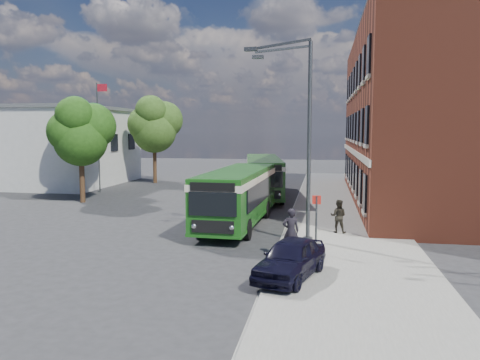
% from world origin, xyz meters
% --- Properties ---
extents(ground, '(120.00, 120.00, 0.00)m').
position_xyz_m(ground, '(0.00, 0.00, 0.00)').
color(ground, '#2A292C').
rests_on(ground, ground).
extents(pavement, '(6.00, 48.00, 0.15)m').
position_xyz_m(pavement, '(7.00, 8.00, 0.07)').
color(pavement, gray).
rests_on(pavement, ground).
extents(kerb_line, '(0.12, 48.00, 0.01)m').
position_xyz_m(kerb_line, '(3.95, 8.00, 0.01)').
color(kerb_line, beige).
rests_on(kerb_line, ground).
extents(brick_office, '(12.10, 26.00, 14.20)m').
position_xyz_m(brick_office, '(14.00, 12.00, 6.97)').
color(brick_office, maroon).
rests_on(brick_office, ground).
extents(white_building, '(9.40, 13.40, 7.30)m').
position_xyz_m(white_building, '(-18.00, 18.00, 3.66)').
color(white_building, beige).
rests_on(white_building, ground).
extents(flagpole, '(0.95, 0.10, 9.00)m').
position_xyz_m(flagpole, '(-12.45, 13.00, 4.94)').
color(flagpole, '#3C3F42').
rests_on(flagpole, ground).
extents(street_lamp, '(2.96, 2.38, 9.00)m').
position_xyz_m(street_lamp, '(4.84, -2.00, 4.79)').
color(street_lamp, '#3C3F42').
rests_on(street_lamp, ground).
extents(bus_stop_sign, '(0.35, 0.08, 2.52)m').
position_xyz_m(bus_stop_sign, '(5.60, -4.20, 1.51)').
color(bus_stop_sign, '#3C3F42').
rests_on(bus_stop_sign, ground).
extents(bus_front, '(2.96, 10.50, 3.02)m').
position_xyz_m(bus_front, '(1.33, 1.56, 1.83)').
color(bus_front, '#185515').
rests_on(bus_front, ground).
extents(bus_rear, '(4.46, 12.36, 3.02)m').
position_xyz_m(bus_rear, '(1.23, 13.00, 1.83)').
color(bus_rear, '#22521C').
rests_on(bus_rear, ground).
extents(parked_car, '(2.64, 4.21, 1.33)m').
position_xyz_m(parked_car, '(4.80, -7.52, 0.82)').
color(parked_car, black).
rests_on(parked_car, pavement).
extents(pedestrian_a, '(0.77, 0.60, 1.88)m').
position_xyz_m(pedestrian_a, '(4.60, -4.49, 1.09)').
color(pedestrian_a, black).
rests_on(pedestrian_a, pavement).
extents(pedestrian_b, '(0.88, 0.74, 1.63)m').
position_xyz_m(pedestrian_b, '(6.61, -0.08, 0.96)').
color(pedestrian_b, black).
rests_on(pedestrian_b, pavement).
extents(tree_left, '(4.41, 4.20, 7.45)m').
position_xyz_m(tree_left, '(-11.03, 7.52, 5.05)').
color(tree_left, '#372214').
rests_on(tree_left, ground).
extents(tree_mid, '(4.58, 4.36, 7.74)m').
position_xyz_m(tree_mid, '(-12.80, 10.79, 5.25)').
color(tree_mid, '#372214').
rests_on(tree_mid, ground).
extents(tree_right, '(5.01, 4.76, 8.46)m').
position_xyz_m(tree_right, '(-10.33, 20.32, 5.74)').
color(tree_right, '#372214').
rests_on(tree_right, ground).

